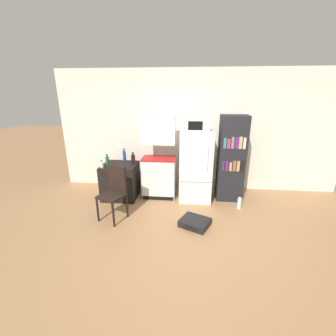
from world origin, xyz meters
name	(u,v)px	position (x,y,z in m)	size (l,w,h in m)	color
ground_plane	(185,233)	(0.00, 0.00, 0.00)	(24.00, 24.00, 0.00)	#A3754C
wall_back	(197,132)	(0.20, 2.00, 1.35)	(6.40, 0.10, 2.70)	silver
side_table	(121,181)	(-1.44, 1.26, 0.37)	(0.72, 0.68, 0.74)	black
kitchen_hutch	(159,161)	(-0.61, 1.38, 0.80)	(0.71, 0.45, 1.76)	white
refrigerator	(196,166)	(0.17, 1.31, 0.74)	(0.66, 0.61, 1.48)	white
microwave	(197,124)	(0.17, 1.31, 1.60)	(0.47, 0.37, 0.24)	silver
bookshelf	(231,159)	(0.90, 1.40, 0.89)	(0.53, 0.41, 1.78)	black
bottle_green_tall	(107,161)	(-1.65, 1.13, 0.85)	(0.07, 0.07, 0.26)	#1E6028
bottle_blue_soda	(124,156)	(-1.41, 1.55, 0.86)	(0.07, 0.07, 0.28)	#1E47A3
bottle_wine_dark	(133,159)	(-1.16, 1.33, 0.85)	(0.08, 0.08, 0.25)	black
bottle_milk_white	(102,165)	(-1.73, 1.02, 0.81)	(0.07, 0.07, 0.15)	white
chair	(115,189)	(-1.28, 0.41, 0.57)	(0.53, 0.53, 0.97)	black
suitcase_large_flat	(195,222)	(0.16, 0.25, 0.06)	(0.60, 0.56, 0.12)	black
water_bottle_front	(239,203)	(1.04, 0.94, 0.12)	(0.08, 0.08, 0.28)	silver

